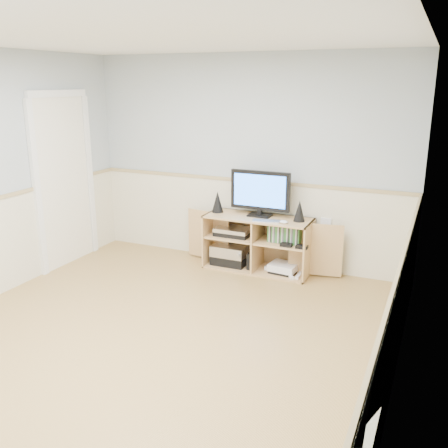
% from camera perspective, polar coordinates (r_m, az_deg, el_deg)
% --- Properties ---
extents(room, '(4.04, 4.54, 2.54)m').
position_cam_1_polar(room, '(4.20, -8.84, 2.62)').
color(room, tan).
rests_on(room, ground).
extents(media_cabinet, '(1.96, 0.47, 0.65)m').
position_cam_1_polar(media_cabinet, '(5.96, 4.06, -2.03)').
color(media_cabinet, tan).
rests_on(media_cabinet, floor).
extents(monitor, '(0.71, 0.18, 0.54)m').
position_cam_1_polar(monitor, '(5.80, 4.15, 3.68)').
color(monitor, black).
rests_on(monitor, media_cabinet).
extents(speaker_left, '(0.14, 0.14, 0.26)m').
position_cam_1_polar(speaker_left, '(6.01, -0.74, 2.55)').
color(speaker_left, black).
rests_on(speaker_left, media_cabinet).
extents(speaker_right, '(0.13, 0.13, 0.24)m').
position_cam_1_polar(speaker_right, '(5.67, 8.62, 1.49)').
color(speaker_right, black).
rests_on(speaker_right, media_cabinet).
extents(keyboard, '(0.32, 0.19, 0.01)m').
position_cam_1_polar(keyboard, '(5.65, 4.85, 0.35)').
color(keyboard, white).
rests_on(keyboard, media_cabinet).
extents(mouse, '(0.10, 0.07, 0.04)m').
position_cam_1_polar(mouse, '(5.58, 6.85, 0.24)').
color(mouse, white).
rests_on(mouse, media_cabinet).
extents(av_components, '(0.51, 0.31, 0.47)m').
position_cam_1_polar(av_components, '(6.07, 0.87, -2.81)').
color(av_components, black).
rests_on(av_components, media_cabinet).
extents(game_consoles, '(0.45, 0.30, 0.11)m').
position_cam_1_polar(game_consoles, '(5.89, 6.74, -5.03)').
color(game_consoles, white).
rests_on(game_consoles, media_cabinet).
extents(game_cases, '(0.38, 0.14, 0.19)m').
position_cam_1_polar(game_cases, '(5.75, 6.96, -1.20)').
color(game_cases, '#3F8C3F').
rests_on(game_cases, media_cabinet).
extents(wall_outlet, '(0.12, 0.03, 0.12)m').
position_cam_1_polar(wall_outlet, '(5.87, 11.59, 0.11)').
color(wall_outlet, white).
rests_on(wall_outlet, wall_back).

